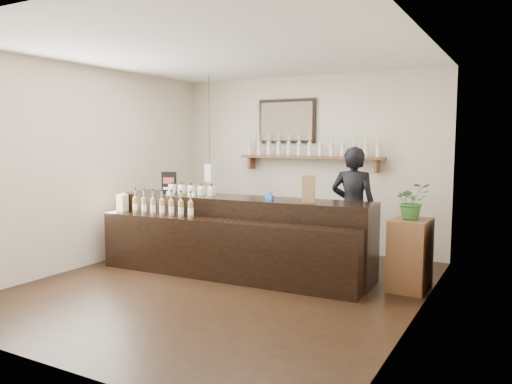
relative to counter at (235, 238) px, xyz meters
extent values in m
plane|color=black|center=(0.20, -0.57, -0.47)|extent=(5.00, 5.00, 0.00)
plane|color=beige|center=(0.20, 1.93, 0.93)|extent=(4.50, 0.00, 4.50)
plane|color=beige|center=(0.20, -3.07, 0.93)|extent=(4.50, 0.00, 4.50)
plane|color=beige|center=(-2.05, -0.57, 0.93)|extent=(0.00, 5.00, 5.00)
plane|color=beige|center=(2.45, -0.57, 0.93)|extent=(0.00, 5.00, 5.00)
plane|color=white|center=(0.20, -0.57, 2.33)|extent=(5.00, 5.00, 0.00)
cube|color=brown|center=(0.30, 1.80, 1.03)|extent=(2.40, 0.25, 0.04)
cube|color=brown|center=(-0.78, 1.83, 0.91)|extent=(0.04, 0.20, 0.20)
cube|color=brown|center=(1.38, 1.83, 0.91)|extent=(0.04, 0.20, 0.20)
cube|color=black|center=(-0.15, 1.90, 1.61)|extent=(1.02, 0.04, 0.72)
cube|color=#45392C|center=(-0.15, 1.88, 1.61)|extent=(0.92, 0.01, 0.62)
cube|color=white|center=(-1.10, 1.03, 0.78)|extent=(0.12, 0.12, 0.28)
cylinder|color=black|center=(-1.10, 1.03, 1.62)|extent=(0.01, 0.01, 1.41)
cylinder|color=beige|center=(-0.80, 1.80, 1.15)|extent=(0.07, 0.07, 0.20)
cone|color=beige|center=(-0.80, 1.80, 1.28)|extent=(0.07, 0.07, 0.05)
cylinder|color=beige|center=(-0.80, 1.80, 1.34)|extent=(0.02, 0.02, 0.07)
cylinder|color=gold|center=(-0.80, 1.80, 1.38)|extent=(0.03, 0.03, 0.02)
cylinder|color=white|center=(-0.80, 1.80, 1.13)|extent=(0.07, 0.07, 0.09)
cylinder|color=beige|center=(-0.62, 1.80, 1.15)|extent=(0.07, 0.07, 0.20)
cone|color=beige|center=(-0.62, 1.80, 1.28)|extent=(0.07, 0.07, 0.05)
cylinder|color=beige|center=(-0.62, 1.80, 1.34)|extent=(0.02, 0.02, 0.07)
cylinder|color=gold|center=(-0.62, 1.80, 1.38)|extent=(0.03, 0.03, 0.02)
cylinder|color=white|center=(-0.62, 1.80, 1.13)|extent=(0.07, 0.07, 0.09)
cylinder|color=beige|center=(-0.43, 1.80, 1.15)|extent=(0.07, 0.07, 0.20)
cone|color=beige|center=(-0.43, 1.80, 1.28)|extent=(0.07, 0.07, 0.05)
cylinder|color=beige|center=(-0.43, 1.80, 1.34)|extent=(0.02, 0.02, 0.07)
cylinder|color=gold|center=(-0.43, 1.80, 1.38)|extent=(0.03, 0.03, 0.02)
cylinder|color=white|center=(-0.43, 1.80, 1.13)|extent=(0.07, 0.07, 0.09)
cylinder|color=beige|center=(-0.25, 1.80, 1.15)|extent=(0.07, 0.07, 0.20)
cone|color=beige|center=(-0.25, 1.80, 1.28)|extent=(0.07, 0.07, 0.05)
cylinder|color=beige|center=(-0.25, 1.80, 1.34)|extent=(0.02, 0.02, 0.07)
cylinder|color=gold|center=(-0.25, 1.80, 1.38)|extent=(0.03, 0.03, 0.02)
cylinder|color=white|center=(-0.25, 1.80, 1.13)|extent=(0.07, 0.07, 0.09)
cylinder|color=beige|center=(-0.07, 1.80, 1.15)|extent=(0.07, 0.07, 0.20)
cone|color=beige|center=(-0.07, 1.80, 1.28)|extent=(0.07, 0.07, 0.05)
cylinder|color=beige|center=(-0.07, 1.80, 1.34)|extent=(0.02, 0.02, 0.07)
cylinder|color=gold|center=(-0.07, 1.80, 1.38)|extent=(0.03, 0.03, 0.02)
cylinder|color=white|center=(-0.07, 1.80, 1.13)|extent=(0.07, 0.07, 0.09)
cylinder|color=beige|center=(0.12, 1.80, 1.15)|extent=(0.07, 0.07, 0.20)
cone|color=beige|center=(0.12, 1.80, 1.28)|extent=(0.07, 0.07, 0.05)
cylinder|color=beige|center=(0.12, 1.80, 1.34)|extent=(0.02, 0.02, 0.07)
cylinder|color=gold|center=(0.12, 1.80, 1.38)|extent=(0.03, 0.03, 0.02)
cylinder|color=white|center=(0.12, 1.80, 1.13)|extent=(0.07, 0.07, 0.09)
cylinder|color=beige|center=(0.30, 1.80, 1.15)|extent=(0.07, 0.07, 0.20)
cone|color=beige|center=(0.30, 1.80, 1.28)|extent=(0.07, 0.07, 0.05)
cylinder|color=beige|center=(0.30, 1.80, 1.34)|extent=(0.02, 0.02, 0.07)
cylinder|color=gold|center=(0.30, 1.80, 1.38)|extent=(0.03, 0.03, 0.02)
cylinder|color=white|center=(0.30, 1.80, 1.13)|extent=(0.07, 0.07, 0.09)
cylinder|color=beige|center=(0.48, 1.80, 1.15)|extent=(0.07, 0.07, 0.20)
cone|color=beige|center=(0.48, 1.80, 1.28)|extent=(0.07, 0.07, 0.05)
cylinder|color=beige|center=(0.48, 1.80, 1.34)|extent=(0.02, 0.02, 0.07)
cylinder|color=gold|center=(0.48, 1.80, 1.38)|extent=(0.03, 0.03, 0.02)
cylinder|color=white|center=(0.48, 1.80, 1.13)|extent=(0.07, 0.07, 0.09)
cylinder|color=beige|center=(0.67, 1.80, 1.15)|extent=(0.07, 0.07, 0.20)
cone|color=beige|center=(0.67, 1.80, 1.28)|extent=(0.07, 0.07, 0.05)
cylinder|color=beige|center=(0.67, 1.80, 1.34)|extent=(0.02, 0.02, 0.07)
cylinder|color=gold|center=(0.67, 1.80, 1.38)|extent=(0.03, 0.03, 0.02)
cylinder|color=white|center=(0.67, 1.80, 1.13)|extent=(0.07, 0.07, 0.09)
cylinder|color=beige|center=(0.85, 1.80, 1.15)|extent=(0.07, 0.07, 0.20)
cone|color=beige|center=(0.85, 1.80, 1.28)|extent=(0.07, 0.07, 0.05)
cylinder|color=beige|center=(0.85, 1.80, 1.34)|extent=(0.02, 0.02, 0.07)
cylinder|color=gold|center=(0.85, 1.80, 1.38)|extent=(0.03, 0.03, 0.02)
cylinder|color=white|center=(0.85, 1.80, 1.13)|extent=(0.07, 0.07, 0.09)
cylinder|color=beige|center=(1.03, 1.80, 1.15)|extent=(0.07, 0.07, 0.20)
cone|color=beige|center=(1.03, 1.80, 1.28)|extent=(0.07, 0.07, 0.05)
cylinder|color=beige|center=(1.03, 1.80, 1.34)|extent=(0.02, 0.02, 0.07)
cylinder|color=gold|center=(1.03, 1.80, 1.38)|extent=(0.03, 0.03, 0.02)
cylinder|color=white|center=(1.03, 1.80, 1.13)|extent=(0.07, 0.07, 0.09)
cylinder|color=beige|center=(1.22, 1.80, 1.15)|extent=(0.07, 0.07, 0.20)
cone|color=beige|center=(1.22, 1.80, 1.28)|extent=(0.07, 0.07, 0.05)
cylinder|color=beige|center=(1.22, 1.80, 1.34)|extent=(0.02, 0.02, 0.07)
cylinder|color=gold|center=(1.22, 1.80, 1.38)|extent=(0.03, 0.03, 0.02)
cylinder|color=white|center=(1.22, 1.80, 1.13)|extent=(0.07, 0.07, 0.09)
cylinder|color=beige|center=(1.40, 1.80, 1.15)|extent=(0.07, 0.07, 0.20)
cone|color=beige|center=(1.40, 1.80, 1.28)|extent=(0.07, 0.07, 0.05)
cylinder|color=beige|center=(1.40, 1.80, 1.34)|extent=(0.02, 0.02, 0.07)
cylinder|color=gold|center=(1.40, 1.80, 1.38)|extent=(0.03, 0.03, 0.02)
cylinder|color=white|center=(1.40, 1.80, 1.13)|extent=(0.07, 0.07, 0.09)
cube|color=black|center=(0.01, 0.13, 0.03)|extent=(3.63, 0.80, 1.01)
cube|color=black|center=(0.01, -0.34, -0.09)|extent=(3.61, 0.48, 0.76)
cube|color=white|center=(-1.00, -0.10, 0.56)|extent=(0.10, 0.04, 0.05)
cube|color=white|center=(-0.63, -0.10, 0.56)|extent=(0.10, 0.04, 0.05)
cube|color=#D6BB83|center=(-1.67, -0.34, 0.35)|extent=(0.12, 0.12, 0.12)
cube|color=#D6BB83|center=(-1.67, -0.34, 0.47)|extent=(0.12, 0.12, 0.12)
cube|color=beige|center=(-1.11, 0.08, 0.60)|extent=(0.08, 0.08, 0.13)
cube|color=#D5A5AF|center=(-1.11, 0.03, 0.60)|extent=(0.07, 0.00, 0.06)
cylinder|color=black|center=(-1.11, 0.08, 0.69)|extent=(0.02, 0.02, 0.03)
cube|color=beige|center=(-0.94, 0.08, 0.60)|extent=(0.08, 0.08, 0.13)
cube|color=#D5A5AF|center=(-0.94, 0.03, 0.60)|extent=(0.07, 0.00, 0.06)
cylinder|color=black|center=(-0.94, 0.08, 0.69)|extent=(0.02, 0.02, 0.03)
cube|color=beige|center=(-0.77, 0.08, 0.60)|extent=(0.08, 0.08, 0.13)
cube|color=#D5A5AF|center=(-0.77, 0.03, 0.60)|extent=(0.07, 0.00, 0.06)
cylinder|color=black|center=(-0.77, 0.08, 0.69)|extent=(0.02, 0.02, 0.03)
cube|color=beige|center=(-0.60, 0.08, 0.60)|extent=(0.08, 0.08, 0.13)
cube|color=#D5A5AF|center=(-0.60, 0.03, 0.60)|extent=(0.07, 0.00, 0.06)
cylinder|color=black|center=(-0.60, 0.08, 0.69)|extent=(0.02, 0.02, 0.03)
cube|color=beige|center=(-0.43, 0.08, 0.60)|extent=(0.08, 0.08, 0.13)
cube|color=#D5A5AF|center=(-0.43, 0.03, 0.60)|extent=(0.07, 0.00, 0.06)
cylinder|color=black|center=(-0.43, 0.08, 0.69)|extent=(0.02, 0.02, 0.03)
cylinder|color=olive|center=(-1.42, -0.34, 0.39)|extent=(0.07, 0.07, 0.20)
cone|color=olive|center=(-1.42, -0.34, 0.52)|extent=(0.07, 0.07, 0.05)
cylinder|color=olive|center=(-1.42, -0.34, 0.58)|extent=(0.02, 0.02, 0.07)
cylinder|color=black|center=(-1.42, -0.34, 0.63)|extent=(0.03, 0.03, 0.02)
cylinder|color=white|center=(-1.42, -0.34, 0.37)|extent=(0.07, 0.07, 0.09)
cylinder|color=olive|center=(-1.27, -0.34, 0.39)|extent=(0.07, 0.07, 0.20)
cone|color=olive|center=(-1.27, -0.34, 0.52)|extent=(0.07, 0.07, 0.05)
cylinder|color=olive|center=(-1.27, -0.34, 0.58)|extent=(0.02, 0.02, 0.07)
cylinder|color=black|center=(-1.27, -0.34, 0.63)|extent=(0.03, 0.03, 0.02)
cylinder|color=white|center=(-1.27, -0.34, 0.37)|extent=(0.07, 0.07, 0.09)
cylinder|color=olive|center=(-1.11, -0.34, 0.39)|extent=(0.07, 0.07, 0.20)
cone|color=olive|center=(-1.11, -0.34, 0.52)|extent=(0.07, 0.07, 0.05)
cylinder|color=olive|center=(-1.11, -0.34, 0.58)|extent=(0.02, 0.02, 0.07)
cylinder|color=black|center=(-1.11, -0.34, 0.63)|extent=(0.03, 0.03, 0.02)
cylinder|color=white|center=(-1.11, -0.34, 0.37)|extent=(0.07, 0.07, 0.09)
cylinder|color=olive|center=(-0.95, -0.34, 0.39)|extent=(0.07, 0.07, 0.20)
cone|color=olive|center=(-0.95, -0.34, 0.52)|extent=(0.07, 0.07, 0.05)
cylinder|color=olive|center=(-0.95, -0.34, 0.58)|extent=(0.02, 0.02, 0.07)
cylinder|color=black|center=(-0.95, -0.34, 0.63)|extent=(0.03, 0.03, 0.02)
cylinder|color=white|center=(-0.95, -0.34, 0.37)|extent=(0.07, 0.07, 0.09)
cylinder|color=olive|center=(-0.79, -0.34, 0.39)|extent=(0.07, 0.07, 0.20)
cone|color=olive|center=(-0.79, -0.34, 0.52)|extent=(0.07, 0.07, 0.05)
cylinder|color=olive|center=(-0.79, -0.34, 0.58)|extent=(0.02, 0.02, 0.07)
cylinder|color=black|center=(-0.79, -0.34, 0.63)|extent=(0.03, 0.03, 0.02)
cylinder|color=white|center=(-0.79, -0.34, 0.37)|extent=(0.07, 0.07, 0.09)
cylinder|color=olive|center=(-0.63, -0.34, 0.39)|extent=(0.07, 0.07, 0.20)
cone|color=olive|center=(-0.63, -0.34, 0.52)|extent=(0.07, 0.07, 0.05)
cylinder|color=olive|center=(-0.63, -0.34, 0.58)|extent=(0.02, 0.02, 0.07)
cylinder|color=black|center=(-0.63, -0.34, 0.63)|extent=(0.03, 0.03, 0.02)
cylinder|color=white|center=(-0.63, -0.34, 0.37)|extent=(0.07, 0.07, 0.09)
cylinder|color=olive|center=(-0.47, -0.34, 0.39)|extent=(0.07, 0.07, 0.20)
cone|color=olive|center=(-0.47, -0.34, 0.52)|extent=(0.07, 0.07, 0.05)
cylinder|color=olive|center=(-0.47, -0.34, 0.58)|extent=(0.02, 0.02, 0.07)
cylinder|color=black|center=(-0.47, -0.34, 0.63)|extent=(0.03, 0.03, 0.02)
cylinder|color=white|center=(-0.47, -0.34, 0.37)|extent=(0.07, 0.07, 0.09)
cube|color=black|center=(-1.20, 0.13, 0.69)|extent=(0.21, 0.10, 0.31)
cube|color=#923635|center=(-1.20, 0.11, 0.72)|extent=(0.15, 0.06, 0.09)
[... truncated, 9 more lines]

